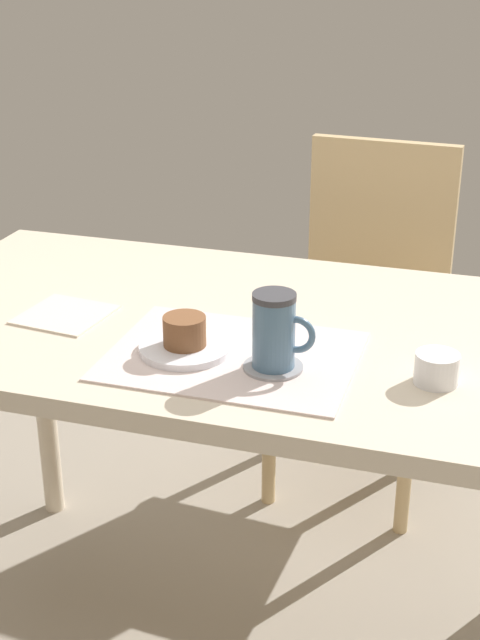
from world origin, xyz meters
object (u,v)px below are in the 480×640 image
object	(u,v)px
wooden_chair	(367,303)
coffee_mug	(275,330)
pastry_plate	(185,348)
pastry	(185,331)
dining_table	(231,361)
sugar_bowl	(437,368)

from	to	relation	value
wooden_chair	coffee_mug	xyz separation A→B (m)	(-0.01, -0.91, 0.32)
pastry_plate	coffee_mug	size ratio (longest dim) A/B	1.24
wooden_chair	pastry	size ratio (longest dim) A/B	12.56
wooden_chair	dining_table	bearing A→B (deg)	83.59
wooden_chair	pastry_plate	xyz separation A→B (m)	(-0.17, -0.90, 0.26)
dining_table	wooden_chair	distance (m)	0.77
wooden_chair	pastry_plate	bearing A→B (deg)	83.47
wooden_chair	sugar_bowl	xyz separation A→B (m)	(0.25, -0.88, 0.27)
dining_table	coffee_mug	distance (m)	0.26
pastry_plate	pastry	size ratio (longest dim) A/B	2.15
wooden_chair	pastry	xyz separation A→B (m)	(-0.17, -0.90, 0.29)
sugar_bowl	wooden_chair	bearing A→B (deg)	105.60
wooden_chair	pastry_plate	distance (m)	0.95
pastry	coffee_mug	distance (m)	0.16
dining_table	wooden_chair	xyz separation A→B (m)	(0.14, 0.74, -0.16)
dining_table	coffee_mug	xyz separation A→B (m)	(0.13, -0.17, 0.15)
wooden_chair	sugar_bowl	distance (m)	0.95
pastry	coffee_mug	world-z (taller)	coffee_mug
pastry	sugar_bowl	distance (m)	0.41
dining_table	wooden_chair	world-z (taller)	wooden_chair
coffee_mug	pastry	bearing A→B (deg)	173.98
dining_table	sugar_bowl	size ratio (longest dim) A/B	18.31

